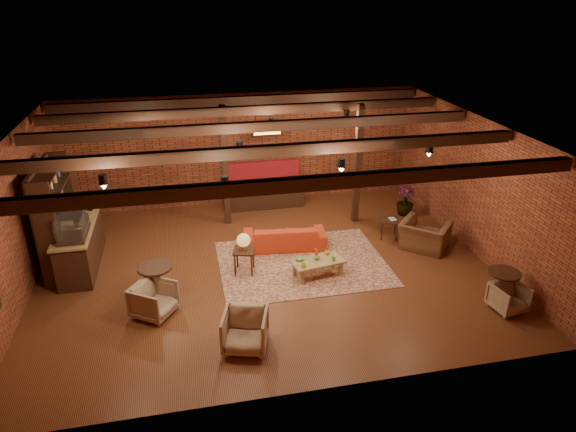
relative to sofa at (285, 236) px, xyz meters
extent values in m
plane|color=#3E200F|center=(-0.62, -0.89, -0.29)|extent=(10.00, 10.00, 0.00)
cube|color=black|center=(-0.62, -0.89, 2.91)|extent=(10.00, 8.00, 0.02)
cube|color=brown|center=(-0.62, 3.11, 1.31)|extent=(10.00, 0.02, 3.20)
cube|color=brown|center=(-0.62, -4.89, 1.31)|extent=(10.00, 0.02, 3.20)
cube|color=brown|center=(-5.62, -0.89, 1.31)|extent=(0.02, 8.00, 3.20)
cube|color=brown|center=(4.38, -0.89, 1.31)|extent=(0.02, 8.00, 3.20)
cylinder|color=black|center=(-0.62, 0.71, 2.56)|extent=(9.60, 0.12, 0.12)
cube|color=black|center=(-1.22, 1.71, 1.31)|extent=(0.16, 0.16, 3.20)
cube|color=black|center=(2.18, 1.11, 1.31)|extent=(0.16, 0.16, 3.20)
imported|color=#337F33|center=(-4.62, 0.31, 0.93)|extent=(0.35, 0.39, 0.30)
cube|color=orange|center=(-0.02, 2.21, 2.06)|extent=(0.86, 0.06, 0.30)
cube|color=maroon|center=(0.24, -0.89, -0.28)|extent=(3.81, 2.92, 0.01)
imported|color=red|center=(0.00, 0.00, 0.00)|extent=(2.06, 0.98, 0.58)
cube|color=#A2834B|center=(0.43, -1.49, 0.07)|extent=(1.21, 0.75, 0.05)
cube|color=#A2834B|center=(0.01, -1.77, -0.12)|extent=(0.07, 0.07, 0.33)
cube|color=#A2834B|center=(0.93, -1.61, -0.12)|extent=(0.07, 0.07, 0.33)
cube|color=#A2834B|center=(-0.06, -1.38, -0.12)|extent=(0.07, 0.07, 0.33)
cube|color=#A2834B|center=(0.86, -1.21, -0.12)|extent=(0.07, 0.07, 0.33)
imported|color=yellow|center=(0.06, -1.70, 0.14)|extent=(0.13, 0.13, 0.09)
imported|color=#619845|center=(0.77, -1.57, 0.14)|extent=(0.10, 0.10, 0.08)
imported|color=yellow|center=(0.71, -1.26, 0.14)|extent=(0.13, 0.13, 0.09)
imported|color=#619845|center=(0.05, -1.38, 0.12)|extent=(0.23, 0.23, 0.05)
imported|color=#619845|center=(0.43, -1.45, 0.15)|extent=(0.12, 0.12, 0.11)
sphere|color=red|center=(0.43, -1.45, 0.30)|extent=(0.10, 0.10, 0.10)
cube|color=black|center=(-1.12, -0.99, 0.25)|extent=(0.55, 0.55, 0.04)
cylinder|color=black|center=(-1.12, -0.99, -0.03)|extent=(0.04, 0.04, 0.52)
cylinder|color=#A27536|center=(-1.12, -0.99, 0.28)|extent=(0.15, 0.15, 0.02)
cylinder|color=#A27536|center=(-1.12, -0.99, 0.36)|extent=(0.04, 0.04, 0.22)
sphere|color=orange|center=(-1.12, -0.99, 0.51)|extent=(0.30, 0.30, 0.30)
cylinder|color=black|center=(-3.01, -1.64, 0.43)|extent=(0.71, 0.71, 0.04)
cylinder|color=black|center=(-3.01, -1.64, 0.07)|extent=(0.10, 0.10, 0.69)
cylinder|color=black|center=(-3.01, -1.64, -0.27)|extent=(0.42, 0.42, 0.04)
imported|color=#BDA992|center=(-3.06, -2.25, 0.08)|extent=(0.97, 0.98, 0.75)
imported|color=#BDA992|center=(-1.45, -3.59, 0.10)|extent=(0.93, 0.90, 0.79)
imported|color=brown|center=(3.31, -0.78, 0.19)|extent=(1.28, 1.26, 0.95)
cube|color=black|center=(2.70, -0.03, 0.18)|extent=(0.56, 0.56, 0.04)
cylinder|color=black|center=(2.70, -0.03, -0.06)|extent=(0.04, 0.04, 0.45)
imported|color=black|center=(2.70, -0.03, 0.21)|extent=(0.22, 0.26, 0.02)
cylinder|color=black|center=(3.76, -3.31, 0.43)|extent=(0.63, 0.63, 0.04)
cylinder|color=black|center=(3.76, -3.31, 0.07)|extent=(0.10, 0.10, 0.69)
cylinder|color=black|center=(3.76, -3.31, -0.27)|extent=(0.38, 0.38, 0.04)
imported|color=#BDA992|center=(3.78, -3.54, 0.02)|extent=(0.69, 0.66, 0.62)
imported|color=#4C7F4C|center=(3.68, 1.20, 0.96)|extent=(1.83, 1.83, 2.49)
camera|label=1|loc=(-2.25, -10.97, 5.65)|focal=32.00mm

